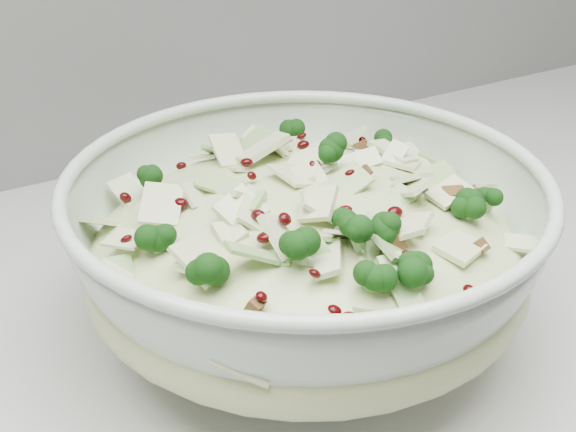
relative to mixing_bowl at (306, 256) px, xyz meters
name	(u,v)px	position (x,y,z in m)	size (l,w,h in m)	color
mixing_bowl	(306,256)	(0.00, 0.00, 0.00)	(0.42, 0.42, 0.13)	beige
salad	(306,229)	(0.00, 0.00, 0.02)	(0.33, 0.33, 0.13)	beige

